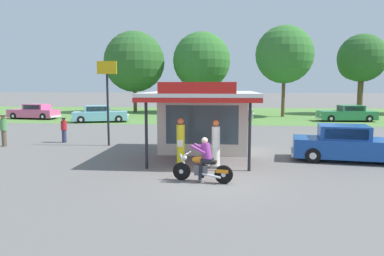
{
  "coord_description": "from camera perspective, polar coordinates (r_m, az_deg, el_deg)",
  "views": [
    {
      "loc": [
        0.52,
        -12.63,
        3.38
      ],
      "look_at": [
        -1.01,
        4.0,
        1.4
      ],
      "focal_mm": 33.98,
      "sensor_mm": 36.0,
      "label": 1
    }
  ],
  "objects": [
    {
      "name": "roadside_pole_sign",
      "position": [
        20.69,
        -13.14,
        6.1
      ],
      "size": [
        1.1,
        0.12,
        4.68
      ],
      "color": "black",
      "rests_on": "ground"
    },
    {
      "name": "gas_pump_offside",
      "position": [
        14.87,
        3.74,
        -2.83
      ],
      "size": [
        0.44,
        0.44,
        1.98
      ],
      "color": "slate",
      "rests_on": "ground"
    },
    {
      "name": "bystander_leaning_by_kiosk",
      "position": [
        22.72,
        -19.46,
        -0.19
      ],
      "size": [
        0.34,
        0.34,
        1.49
      ],
      "color": "#2D3351",
      "rests_on": "ground"
    },
    {
      "name": "featured_classic_sedan",
      "position": [
        17.67,
        23.58,
        -2.45
      ],
      "size": [
        5.42,
        2.6,
        1.6
      ],
      "color": "#19479E",
      "rests_on": "ground"
    },
    {
      "name": "tree_oak_right",
      "position": [
        40.27,
        14.4,
        10.98
      ],
      "size": [
        6.1,
        6.1,
        9.64
      ],
      "color": "brown",
      "rests_on": "ground"
    },
    {
      "name": "bystander_strolling_foreground",
      "position": [
        22.57,
        -27.46,
        -0.19
      ],
      "size": [
        0.38,
        0.38,
        1.76
      ],
      "color": "brown",
      "rests_on": "ground"
    },
    {
      "name": "tree_oak_far_left",
      "position": [
        46.93,
        24.9,
        9.7
      ],
      "size": [
        5.49,
        5.61,
        9.23
      ],
      "color": "brown",
      "rests_on": "ground"
    },
    {
      "name": "ground_plane",
      "position": [
        13.08,
        2.83,
        -8.22
      ],
      "size": [
        300.0,
        300.0,
        0.0
      ],
      "primitive_type": "plane",
      "color": "slate"
    },
    {
      "name": "service_station_kiosk",
      "position": [
        18.34,
        1.81,
        1.73
      ],
      "size": [
        5.01,
        6.56,
        3.49
      ],
      "color": "beige",
      "rests_on": "ground"
    },
    {
      "name": "gas_pump_nearside",
      "position": [
        14.97,
        -1.79,
        -2.64
      ],
      "size": [
        0.44,
        0.44,
        2.04
      ],
      "color": "slate",
      "rests_on": "ground"
    },
    {
      "name": "tree_oak_distant_spare",
      "position": [
        44.98,
        1.32,
        10.29
      ],
      "size": [
        7.0,
        7.0,
        9.82
      ],
      "color": "brown",
      "rests_on": "ground"
    },
    {
      "name": "tree_oak_left",
      "position": [
        45.95,
        -9.03,
        10.23
      ],
      "size": [
        7.44,
        7.44,
        9.96
      ],
      "color": "brown",
      "rests_on": "ground"
    },
    {
      "name": "parked_car_back_row_right",
      "position": [
        34.35,
        -14.25,
        2.09
      ],
      "size": [
        5.31,
        3.1,
        1.53
      ],
      "color": "#7AC6D1",
      "rests_on": "ground"
    },
    {
      "name": "parked_car_second_row_spare",
      "position": [
        39.78,
        -23.52,
        2.32
      ],
      "size": [
        5.3,
        2.51,
        1.5
      ],
      "color": "#E55993",
      "rests_on": "ground"
    },
    {
      "name": "grass_verge_strip",
      "position": [
        42.76,
        4.53,
        2.21
      ],
      "size": [
        120.0,
        24.0,
        0.01
      ],
      "primitive_type": "cube",
      "color": "#56843D",
      "rests_on": "ground"
    },
    {
      "name": "parked_car_back_row_far_left",
      "position": [
        35.98,
        5.29,
        2.49
      ],
      "size": [
        5.32,
        1.92,
        1.56
      ],
      "color": "#B7B7BC",
      "rests_on": "ground"
    },
    {
      "name": "parked_car_back_row_left",
      "position": [
        37.0,
        23.18,
        2.04
      ],
      "size": [
        5.36,
        2.24,
        1.51
      ],
      "color": "#2D844C",
      "rests_on": "ground"
    },
    {
      "name": "motorcycle_with_rider",
      "position": [
        12.73,
        1.8,
        -5.6
      ],
      "size": [
        2.15,
        0.8,
        1.58
      ],
      "color": "black",
      "rests_on": "ground"
    }
  ]
}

